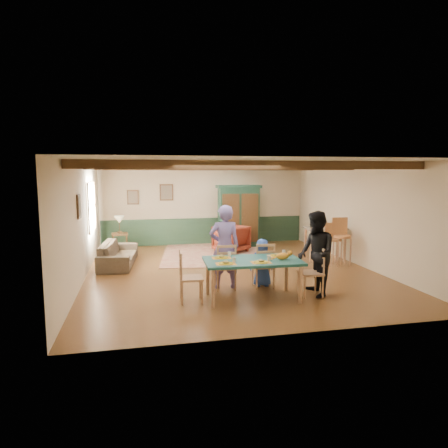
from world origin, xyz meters
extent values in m
plane|color=#5A3419|center=(0.00, 0.00, 0.00)|extent=(8.00, 8.00, 0.00)
cube|color=beige|center=(0.00, 4.00, 1.35)|extent=(7.00, 0.02, 2.70)
cube|color=beige|center=(-3.50, 0.00, 1.35)|extent=(0.02, 8.00, 2.70)
cube|color=beige|center=(3.50, 0.00, 1.35)|extent=(0.02, 8.00, 2.70)
cube|color=silver|center=(0.00, 0.00, 2.70)|extent=(7.00, 8.00, 0.02)
cube|color=#203B29|center=(0.00, 3.98, 0.45)|extent=(6.95, 0.03, 0.90)
cube|color=#331F0E|center=(0.00, -2.30, 2.61)|extent=(6.95, 0.16, 0.16)
cube|color=#331F0E|center=(0.00, 0.40, 2.61)|extent=(6.95, 0.16, 0.16)
cube|color=#331F0E|center=(0.00, 3.00, 2.61)|extent=(6.95, 0.16, 0.16)
imported|color=#6C5C9E|center=(-0.47, -1.36, 0.90)|extent=(0.67, 0.46, 1.79)
imported|color=black|center=(1.20, -2.28, 0.86)|extent=(0.69, 0.86, 1.72)
imported|color=#284AA3|center=(0.36, -1.41, 0.52)|extent=(0.53, 0.36, 1.04)
cube|color=beige|center=(-0.03, 2.21, 0.01)|extent=(3.48, 3.96, 0.01)
cube|color=black|center=(1.01, 3.25, 1.02)|extent=(1.46, 0.59, 2.05)
imported|color=#521610|center=(0.57, 2.43, 0.41)|extent=(1.24, 1.25, 0.83)
imported|color=#423729|center=(-2.80, 1.31, 0.31)|extent=(1.02, 2.16, 0.61)
camera|label=1|loc=(-2.24, -9.52, 2.48)|focal=32.00mm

